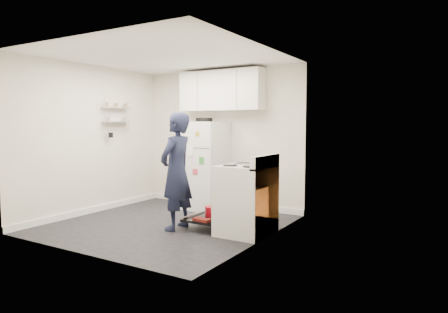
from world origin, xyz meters
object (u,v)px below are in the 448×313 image
Objects in this scene: electric_range at (245,200)px; refrigerator at (204,165)px; person at (176,171)px; open_oven_door at (211,215)px.

refrigerator is (-1.41, 1.10, 0.32)m from electric_range.
electric_range is 0.68× the size of refrigerator.
refrigerator is 1.46m from person.
open_oven_door is 0.83m from person.
person reaches higher than electric_range.
person reaches higher than refrigerator.
open_oven_door is at bearing 176.66° from electric_range.
refrigerator is at bearing 127.94° from open_oven_door.
electric_range reaches higher than open_oven_door.
person is at bearing -139.60° from open_oven_door.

